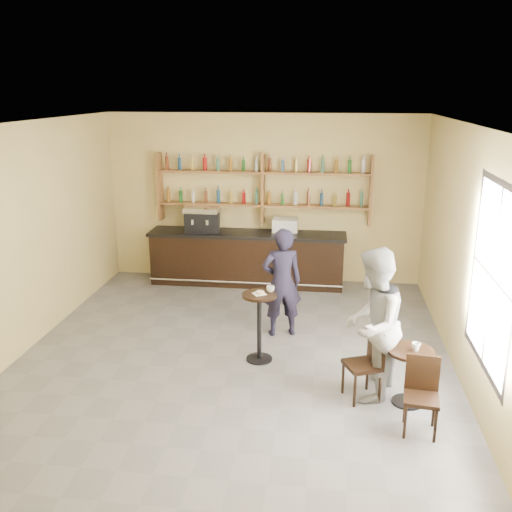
# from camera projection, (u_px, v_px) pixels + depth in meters

# --- Properties ---
(floor) EXTENTS (7.00, 7.00, 0.00)m
(floor) POSITION_uv_depth(u_px,v_px,m) (235.00, 356.00, 8.03)
(floor) COLOR slate
(floor) RESTS_ON ground
(ceiling) EXTENTS (7.00, 7.00, 0.00)m
(ceiling) POSITION_uv_depth(u_px,v_px,m) (232.00, 124.00, 7.13)
(ceiling) COLOR white
(ceiling) RESTS_ON wall_back
(wall_back) EXTENTS (7.00, 0.00, 7.00)m
(wall_back) POSITION_uv_depth(u_px,v_px,m) (264.00, 199.00, 10.91)
(wall_back) COLOR #D3BD78
(wall_back) RESTS_ON floor
(wall_front) EXTENTS (7.00, 0.00, 7.00)m
(wall_front) POSITION_uv_depth(u_px,v_px,m) (156.00, 372.00, 4.25)
(wall_front) COLOR #D3BD78
(wall_front) RESTS_ON floor
(wall_left) EXTENTS (0.00, 7.00, 7.00)m
(wall_left) POSITION_uv_depth(u_px,v_px,m) (22.00, 240.00, 7.95)
(wall_left) COLOR #D3BD78
(wall_left) RESTS_ON floor
(wall_right) EXTENTS (0.00, 7.00, 7.00)m
(wall_right) POSITION_uv_depth(u_px,v_px,m) (467.00, 255.00, 7.21)
(wall_right) COLOR #D3BD78
(wall_right) RESTS_ON floor
(window_pane) EXTENTS (0.00, 2.00, 2.00)m
(window_pane) POSITION_uv_depth(u_px,v_px,m) (493.00, 278.00, 6.04)
(window_pane) COLOR white
(window_pane) RESTS_ON wall_right
(window_frame) EXTENTS (0.04, 1.70, 2.10)m
(window_frame) POSITION_uv_depth(u_px,v_px,m) (492.00, 278.00, 6.04)
(window_frame) COLOR black
(window_frame) RESTS_ON wall_right
(shelf_unit) EXTENTS (4.00, 0.26, 1.40)m
(shelf_unit) POSITION_uv_depth(u_px,v_px,m) (263.00, 189.00, 10.73)
(shelf_unit) COLOR brown
(shelf_unit) RESTS_ON wall_back
(liquor_bottles) EXTENTS (3.68, 0.10, 1.00)m
(liquor_bottles) POSITION_uv_depth(u_px,v_px,m) (263.00, 180.00, 10.68)
(liquor_bottles) COLOR #8C5919
(liquor_bottles) RESTS_ON shelf_unit
(bar_counter) EXTENTS (3.73, 0.73, 1.01)m
(bar_counter) POSITION_uv_depth(u_px,v_px,m) (247.00, 258.00, 10.92)
(bar_counter) COLOR black
(bar_counter) RESTS_ON floor
(espresso_machine) EXTENTS (0.71, 0.51, 0.47)m
(espresso_machine) POSITION_uv_depth(u_px,v_px,m) (202.00, 219.00, 10.82)
(espresso_machine) COLOR black
(espresso_machine) RESTS_ON bar_counter
(pastry_case) EXTENTS (0.53, 0.45, 0.29)m
(pastry_case) POSITION_uv_depth(u_px,v_px,m) (285.00, 226.00, 10.65)
(pastry_case) COLOR silver
(pastry_case) RESTS_ON bar_counter
(pedestal_table) EXTENTS (0.62, 0.62, 0.97)m
(pedestal_table) POSITION_uv_depth(u_px,v_px,m) (259.00, 327.00, 7.80)
(pedestal_table) COLOR black
(pedestal_table) RESTS_ON floor
(napkin) EXTENTS (0.22, 0.22, 0.00)m
(napkin) POSITION_uv_depth(u_px,v_px,m) (259.00, 294.00, 7.66)
(napkin) COLOR white
(napkin) RESTS_ON pedestal_table
(donut) EXTENTS (0.12, 0.12, 0.04)m
(donut) POSITION_uv_depth(u_px,v_px,m) (260.00, 292.00, 7.64)
(donut) COLOR #C58D48
(donut) RESTS_ON napkin
(cup_pedestal) EXTENTS (0.13, 0.13, 0.09)m
(cup_pedestal) POSITION_uv_depth(u_px,v_px,m) (270.00, 289.00, 7.73)
(cup_pedestal) COLOR white
(cup_pedestal) RESTS_ON pedestal_table
(man_main) EXTENTS (0.69, 0.55, 1.67)m
(man_main) POSITION_uv_depth(u_px,v_px,m) (282.00, 282.00, 8.54)
(man_main) COLOR black
(man_main) RESTS_ON floor
(cafe_table) EXTENTS (0.69, 0.69, 0.70)m
(cafe_table) POSITION_uv_depth(u_px,v_px,m) (409.00, 377.00, 6.75)
(cafe_table) COLOR black
(cafe_table) RESTS_ON floor
(cup_cafe) EXTENTS (0.13, 0.13, 0.09)m
(cup_cafe) POSITION_uv_depth(u_px,v_px,m) (416.00, 347.00, 6.63)
(cup_cafe) COLOR white
(cup_cafe) RESTS_ON cafe_table
(chair_west) EXTENTS (0.51, 0.51, 0.90)m
(chair_west) POSITION_uv_depth(u_px,v_px,m) (362.00, 364.00, 6.83)
(chair_west) COLOR black
(chair_west) RESTS_ON floor
(chair_south) EXTENTS (0.41, 0.41, 0.85)m
(chair_south) POSITION_uv_depth(u_px,v_px,m) (421.00, 398.00, 6.15)
(chair_south) COLOR black
(chair_south) RESTS_ON floor
(patron_second) EXTENTS (0.95, 1.08, 1.87)m
(patron_second) POSITION_uv_depth(u_px,v_px,m) (372.00, 325.00, 6.77)
(patron_second) COLOR gray
(patron_second) RESTS_ON floor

